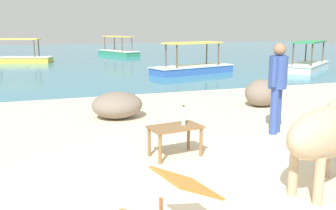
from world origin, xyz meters
name	(u,v)px	position (x,y,z in m)	size (l,w,h in m)	color
water_surface	(67,57)	(0.00, 22.00, 0.00)	(60.00, 36.00, 0.03)	teal
cow	(328,132)	(1.37, 0.10, 0.74)	(1.86, 1.10, 1.06)	tan
low_bench_table	(175,131)	(0.07, 1.74, 0.43)	(0.82, 0.55, 0.47)	brown
bottle	(183,117)	(0.21, 1.76, 0.63)	(0.07, 0.07, 0.30)	#A3C6D1
deck_chair_far	(170,206)	(-0.78, -0.47, 0.42)	(0.85, 0.67, 0.68)	brown
person_standing	(278,81)	(2.22, 2.33, 0.99)	(0.43, 0.34, 1.62)	#334C99
shore_rock_large	(262,93)	(3.31, 4.48, 0.36)	(0.96, 0.79, 0.65)	gray
shore_rock_medium	(117,105)	(-0.25, 4.40, 0.32)	(1.07, 0.98, 0.55)	gray
boat_yellow	(17,57)	(-2.84, 18.79, 0.29)	(3.85, 2.18, 1.29)	gold
boat_green	(118,51)	(3.43, 22.22, 0.29)	(2.40, 3.84, 1.29)	#338E66
boat_white	(308,64)	(9.63, 10.59, 0.29)	(3.61, 3.15, 1.29)	white
boat_blue	(192,67)	(4.32, 11.26, 0.29)	(3.85, 2.07, 1.29)	#3866B7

